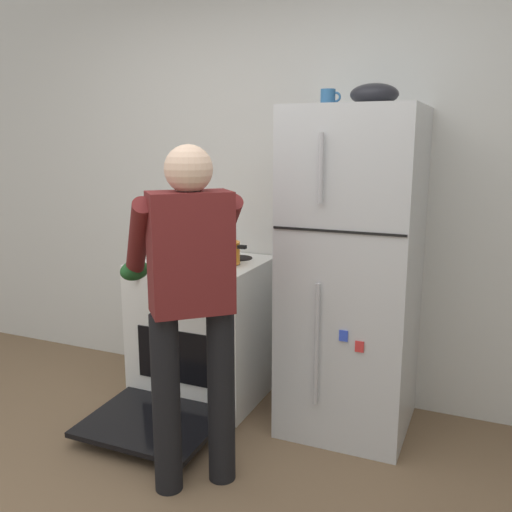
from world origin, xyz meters
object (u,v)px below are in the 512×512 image
object	(u,v)px
refrigerator	(352,273)
mixing_bowl	(374,94)
red_pot	(221,253)
stove_range	(202,331)
coffee_mug	(328,98)
person_cook	(190,289)

from	to	relation	value
refrigerator	mixing_bowl	size ratio (longest dim) A/B	7.24
red_pot	stove_range	bearing A→B (deg)	168.59
refrigerator	mixing_bowl	distance (m)	0.95
red_pot	coffee_mug	distance (m)	1.07
person_cook	red_pot	world-z (taller)	person_cook
refrigerator	stove_range	distance (m)	1.05
stove_range	red_pot	xyz separation A→B (m)	(0.16, -0.03, 0.52)
stove_range	person_cook	size ratio (longest dim) A/B	0.75
stove_range	person_cook	distance (m)	1.05
person_cook	coffee_mug	world-z (taller)	coffee_mug
refrigerator	person_cook	world-z (taller)	refrigerator
stove_range	mixing_bowl	xyz separation A→B (m)	(1.02, 0.02, 1.41)
coffee_mug	person_cook	bearing A→B (deg)	-112.36
red_pot	coffee_mug	bearing A→B (deg)	9.37
refrigerator	person_cook	distance (m)	1.00
person_cook	stove_range	bearing A→B (deg)	115.94
stove_range	refrigerator	bearing A→B (deg)	1.06
coffee_mug	refrigerator	bearing A→B (deg)	-15.83
red_pot	coffee_mug	world-z (taller)	coffee_mug
red_pot	person_cook	bearing A→B (deg)	-73.10
refrigerator	person_cook	xyz separation A→B (m)	(-0.54, -0.84, 0.06)
mixing_bowl	red_pot	bearing A→B (deg)	-176.69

